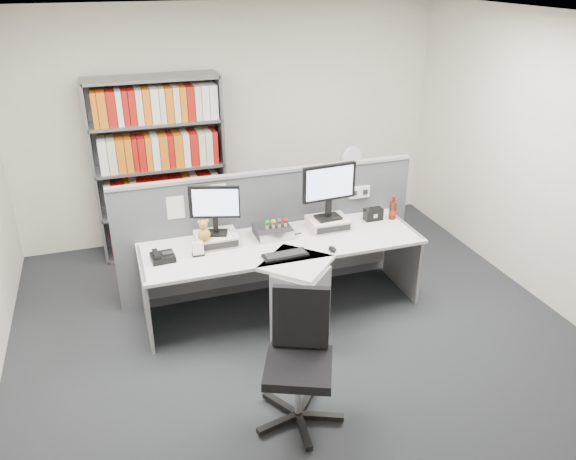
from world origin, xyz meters
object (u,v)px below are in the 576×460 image
object	(u,v)px
cola_bottle	(393,210)
monitor_right	(329,187)
filing_cabinet	(348,214)
desk_fan	(351,162)
desk	(290,278)
speaker	(373,214)
office_chair	(299,355)
desk_phone	(162,257)
desk_calendar	(198,250)
keyboard	(285,255)
shelving_unit	(160,170)
mouse	(332,249)
monitor_left	(215,206)
desktop_pc	(273,231)

from	to	relation	value
cola_bottle	monitor_right	bearing A→B (deg)	179.57
filing_cabinet	desk_fan	size ratio (longest dim) A/B	1.47
cola_bottle	filing_cabinet	world-z (taller)	cola_bottle
filing_cabinet	desk	bearing A→B (deg)	-130.61
speaker	office_chair	xyz separation A→B (m)	(-1.34, -1.59, -0.25)
desk_phone	desk_calendar	world-z (taller)	desk_calendar
keyboard	office_chair	distance (m)	1.16
desk_calendar	desk	bearing A→B (deg)	-14.81
speaker	shelving_unit	distance (m)	2.40
mouse	speaker	xyz separation A→B (m)	(0.65, 0.50, 0.04)
speaker	filing_cabinet	bearing A→B (deg)	79.60
mouse	shelving_unit	xyz separation A→B (m)	(-1.27, 1.93, 0.24)
monitor_left	desk_fan	xyz separation A→B (m)	(1.78, 1.02, -0.10)
shelving_unit	cola_bottle	bearing A→B (deg)	-34.81
shelving_unit	filing_cabinet	world-z (taller)	shelving_unit
mouse	speaker	distance (m)	0.82
desk_calendar	office_chair	distance (m)	1.47
desk_calendar	monitor_right	bearing A→B (deg)	7.69
monitor_right	desk_calendar	distance (m)	1.37
cola_bottle	desk_calendar	bearing A→B (deg)	-175.12
monitor_left	speaker	xyz separation A→B (m)	(1.60, 0.03, -0.32)
shelving_unit	desk_fan	world-z (taller)	shelving_unit
desk	monitor_left	bearing A→B (deg)	146.59
desk_phone	monitor_left	bearing A→B (deg)	18.02
speaker	desk_fan	xyz separation A→B (m)	(0.18, 0.98, 0.22)
shelving_unit	filing_cabinet	distance (m)	2.24
mouse	filing_cabinet	xyz separation A→B (m)	(0.83, 1.49, -0.39)
shelving_unit	desk_fan	size ratio (longest dim) A/B	4.21
desktop_pc	filing_cabinet	bearing A→B (deg)	39.21
desk_phone	desk_fan	xyz separation A→B (m)	(2.30, 1.18, 0.25)
monitor_right	mouse	bearing A→B (deg)	-107.23
speaker	filing_cabinet	distance (m)	1.09
desktop_pc	keyboard	bearing A→B (deg)	-92.76
monitor_right	shelving_unit	world-z (taller)	shelving_unit
desk_calendar	shelving_unit	world-z (taller)	shelving_unit
monitor_right	speaker	xyz separation A→B (m)	(0.50, 0.03, -0.37)
keyboard	filing_cabinet	xyz separation A→B (m)	(1.26, 1.45, -0.38)
monitor_left	filing_cabinet	xyz separation A→B (m)	(1.78, 1.02, -0.75)
cola_bottle	shelving_unit	world-z (taller)	shelving_unit
monitor_left	office_chair	distance (m)	1.67
desk	mouse	bearing A→B (deg)	-12.92
desk_calendar	desk_fan	size ratio (longest dim) A/B	0.27
shelving_unit	office_chair	distance (m)	3.11
keyboard	office_chair	world-z (taller)	office_chair
cola_bottle	office_chair	world-z (taller)	office_chair
monitor_right	shelving_unit	size ratio (longest dim) A/B	0.27
desk	office_chair	size ratio (longest dim) A/B	2.63
monitor_right	desk_calendar	world-z (taller)	monitor_right
keyboard	monitor_left	bearing A→B (deg)	140.04
monitor_left	desk_phone	bearing A→B (deg)	-161.98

